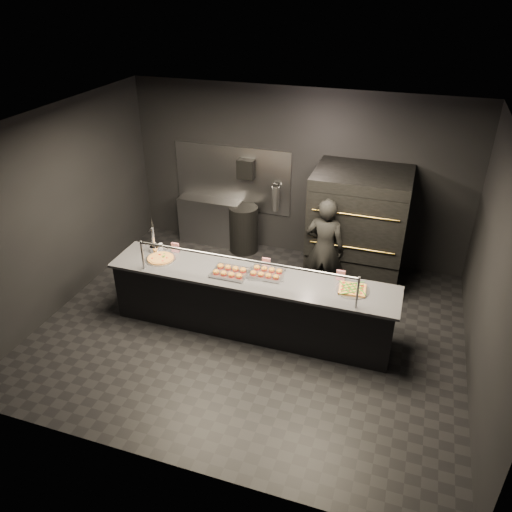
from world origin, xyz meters
name	(u,v)px	position (x,y,z in m)	size (l,w,h in m)	color
room	(250,237)	(-0.02, 0.05, 1.50)	(6.04, 6.00, 3.00)	black
service_counter	(251,302)	(0.00, 0.00, 0.46)	(4.10, 0.78, 1.37)	black
pizza_oven	(358,227)	(1.20, 1.90, 0.97)	(1.50, 1.23, 1.91)	black
prep_shelf	(211,221)	(-1.60, 2.32, 0.45)	(1.20, 0.35, 0.90)	#99999E
towel_dispenser	(246,169)	(-0.90, 2.39, 1.55)	(0.30, 0.20, 0.35)	black
fire_extinguisher	(275,198)	(-0.35, 2.40, 1.06)	(0.14, 0.14, 0.51)	#B2B2B7
beer_tap	(154,242)	(-1.60, 0.20, 1.08)	(0.14, 0.21, 0.56)	silver
round_pizza	(161,258)	(-1.40, 0.01, 0.94)	(0.44, 0.44, 0.03)	silver
slider_tray_a	(230,272)	(-0.29, -0.05, 0.95)	(0.50, 0.36, 0.08)	silver
slider_tray_b	(266,273)	(0.20, 0.08, 0.95)	(0.54, 0.45, 0.08)	silver
square_pizza	(352,289)	(1.40, 0.06, 0.94)	(0.44, 0.44, 0.05)	silver
condiment_jar	(162,247)	(-1.51, 0.28, 0.97)	(0.15, 0.06, 0.10)	silver
tent_cards	(258,261)	(0.02, 0.28, 1.00)	(2.61, 0.04, 0.15)	white
trash_bin	(244,229)	(-0.90, 2.22, 0.44)	(0.53, 0.53, 0.88)	black
worker	(324,249)	(0.80, 1.21, 0.84)	(0.62, 0.40, 1.68)	black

